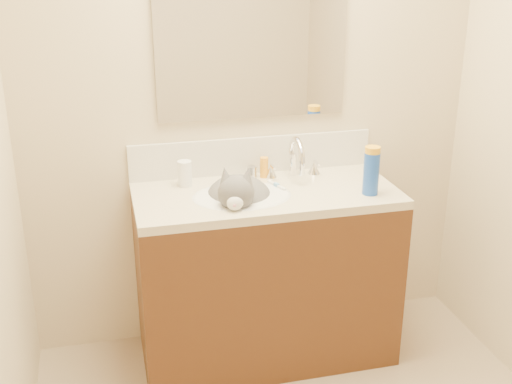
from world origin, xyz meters
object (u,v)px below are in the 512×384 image
basin (242,210)px  faucet (295,161)px  spray_can (371,174)px  amber_bottle (264,167)px  silver_jar (252,172)px  cat (239,199)px  vanity_cabinet (266,278)px  pill_bottle (185,173)px

basin → faucet: bearing=29.1°
basin → spray_can: 0.60m
faucet → amber_bottle: (-0.14, 0.05, -0.04)m
silver_jar → cat: bearing=-117.8°
basin → silver_jar: bearing=66.3°
basin → cat: (-0.01, 0.02, 0.05)m
silver_jar → spray_can: size_ratio=0.28×
faucet → amber_bottle: 0.15m
silver_jar → faucet: bearing=-17.6°
faucet → amber_bottle: faucet is taller
cat → amber_bottle: cat is taller
vanity_cabinet → faucet: (0.18, 0.14, 0.54)m
amber_bottle → spray_can: size_ratio=0.52×
vanity_cabinet → basin: basin is taller
amber_bottle → spray_can: 0.53m
pill_bottle → spray_can: size_ratio=0.62×
vanity_cabinet → pill_bottle: 0.64m
cat → silver_jar: cat is taller
basin → faucet: (0.30, 0.17, 0.16)m
cat → silver_jar: bearing=78.9°
basin → amber_bottle: size_ratio=4.52×
cat → amber_bottle: bearing=66.0°
cat → pill_bottle: size_ratio=3.83×
cat → pill_bottle: (-0.22, 0.17, 0.08)m
vanity_cabinet → cat: bearing=-176.0°
vanity_cabinet → pill_bottle: size_ratio=10.02×
faucet → silver_jar: (-0.20, 0.06, -0.06)m
vanity_cabinet → pill_bottle: (-0.35, 0.16, 0.51)m
vanity_cabinet → pill_bottle: bearing=155.2°
cat → spray_can: 0.60m
basin → cat: size_ratio=0.98×
cat → faucet: bearing=42.1°
cat → silver_jar: (0.11, 0.21, 0.05)m
amber_bottle → faucet: bearing=-18.9°
faucet → basin: bearing=-150.9°
silver_jar → amber_bottle: (0.06, -0.01, 0.02)m
cat → basin: bearing=-49.7°
basin → spray_can: size_ratio=2.33×
pill_bottle → silver_jar: size_ratio=2.21×
faucet → silver_jar: bearing=162.4°
basin → pill_bottle: (-0.23, 0.19, 0.13)m
basin → vanity_cabinet: bearing=14.0°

